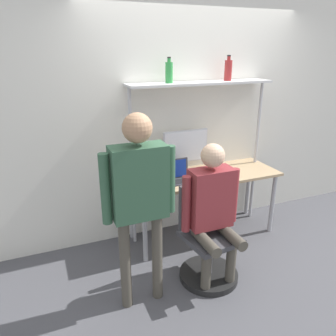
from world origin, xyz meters
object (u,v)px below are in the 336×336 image
(person_standing, at_px, (139,189))
(bottle_red, at_px, (228,70))
(monitor, at_px, (186,149))
(bottle_green, at_px, (169,72))
(laptop, at_px, (175,175))
(person_seated, at_px, (213,205))
(cell_phone, at_px, (201,180))
(office_chair, at_px, (207,250))

(person_standing, bearing_deg, bottle_red, 35.11)
(monitor, height_order, bottle_green, bottle_green)
(bottle_red, height_order, bottle_green, bottle_red)
(laptop, distance_m, person_seated, 0.71)
(cell_phone, bearing_deg, laptop, 160.22)
(office_chair, xyz_separation_m, person_seated, (0.01, -0.05, 0.50))
(laptop, bearing_deg, person_seated, -85.49)
(person_seated, height_order, person_standing, person_standing)
(monitor, height_order, person_seated, person_seated)
(bottle_red, bearing_deg, office_chair, -127.45)
(office_chair, xyz_separation_m, bottle_green, (-0.05, 0.84, 1.58))
(laptop, height_order, person_seated, person_seated)
(person_seated, distance_m, bottle_green, 1.40)
(person_standing, height_order, bottle_red, bottle_red)
(person_seated, xyz_separation_m, bottle_red, (0.64, 0.89, 1.08))
(cell_phone, xyz_separation_m, person_standing, (-0.89, -0.65, 0.30))
(laptop, bearing_deg, monitor, 43.17)
(bottle_green, bearing_deg, person_seated, -86.72)
(office_chair, height_order, bottle_red, bottle_red)
(bottle_green, bearing_deg, monitor, 4.08)
(monitor, distance_m, person_standing, 1.26)
(monitor, bearing_deg, laptop, -136.83)
(laptop, distance_m, person_standing, 1.00)
(laptop, height_order, cell_phone, laptop)
(office_chair, height_order, person_seated, person_seated)
(cell_phone, bearing_deg, office_chair, -110.60)
(bottle_red, bearing_deg, laptop, -165.20)
(office_chair, height_order, person_standing, person_standing)
(laptop, xyz_separation_m, person_seated, (0.06, -0.71, -0.03))
(cell_phone, relative_size, bottle_red, 0.57)
(laptop, bearing_deg, bottle_red, 14.80)
(cell_phone, xyz_separation_m, bottle_green, (-0.26, 0.28, 1.10))
(office_chair, bearing_deg, bottle_red, 52.55)
(bottle_green, bearing_deg, laptop, -91.50)
(cell_phone, height_order, person_standing, person_standing)
(laptop, bearing_deg, office_chair, -85.63)
(person_seated, bearing_deg, monitor, 80.26)
(laptop, bearing_deg, bottle_green, 88.50)
(cell_phone, bearing_deg, bottle_green, 132.81)
(office_chair, height_order, bottle_green, bottle_green)
(office_chair, bearing_deg, person_standing, -172.60)
(laptop, bearing_deg, cell_phone, -19.78)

